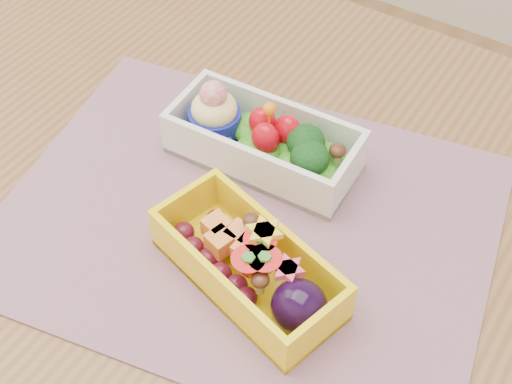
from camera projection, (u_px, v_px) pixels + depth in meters
The scene contains 4 objects.
table at pixel (222, 293), 0.73m from camera, with size 1.20×0.80×0.75m.
placemat at pixel (246, 219), 0.66m from camera, with size 0.45×0.35×0.00m, color gray.
bento_white at pixel (263, 141), 0.69m from camera, with size 0.19×0.09×0.08m.
bento_yellow at pixel (251, 266), 0.60m from camera, with size 0.19×0.12×0.06m.
Camera 1 is at (0.25, -0.32, 1.27)m, focal length 49.63 mm.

